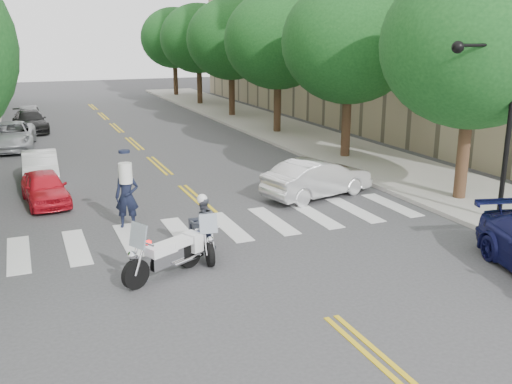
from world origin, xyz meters
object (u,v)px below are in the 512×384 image
officer_standing (127,197)px  motorcycle_parked (170,254)px  motorcycle_police (203,228)px  convertible (317,178)px

officer_standing → motorcycle_parked: bearing=-69.0°
motorcycle_police → officer_standing: bearing=-60.1°
motorcycle_parked → convertible: bearing=-81.8°
motorcycle_parked → convertible: 8.48m
motorcycle_police → motorcycle_parked: motorcycle_police is taller
motorcycle_police → officer_standing: officer_standing is taller
motorcycle_police → motorcycle_parked: 1.55m
motorcycle_police → officer_standing: 3.49m
motorcycle_police → convertible: bearing=-140.6°
officer_standing → convertible: officer_standing is taller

